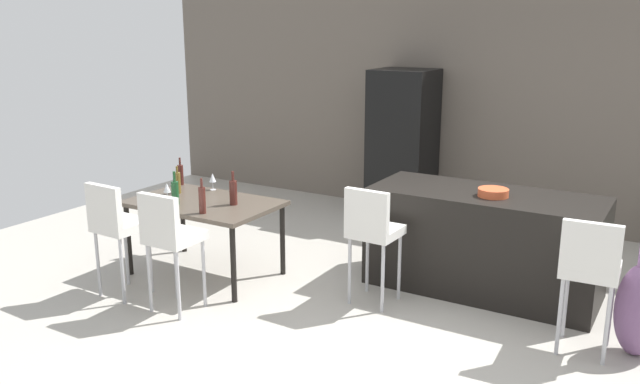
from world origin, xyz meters
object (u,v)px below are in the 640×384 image
(dining_chair_near, at_px, (115,222))
(bar_chair_middle, at_px, (590,265))
(kitchen_island, at_px, (484,242))
(bar_chair_left, at_px, (372,228))
(refrigerator, at_px, (403,144))
(floor_vase, at_px, (639,308))
(wine_bottle_corner, at_px, (233,192))
(wine_glass_middle, at_px, (167,188))
(wine_bottle_right, at_px, (202,200))
(wine_bottle_left, at_px, (178,182))
(dining_chair_far, at_px, (169,233))
(wine_bottle_inner, at_px, (180,174))
(fruit_bowl, at_px, (493,193))
(wine_glass_far, at_px, (212,178))
(wine_bottle_near, at_px, (175,192))
(dining_table, at_px, (204,208))

(dining_chair_near, bearing_deg, bar_chair_middle, 14.95)
(kitchen_island, distance_m, bar_chair_left, 1.11)
(refrigerator, bearing_deg, floor_vase, -39.33)
(wine_bottle_corner, distance_m, wine_glass_middle, 0.66)
(kitchen_island, bearing_deg, bar_chair_middle, -38.54)
(wine_bottle_right, height_order, wine_glass_middle, wine_bottle_right)
(dining_chair_near, xyz_separation_m, wine_bottle_left, (-0.10, 0.90, 0.15))
(bar_chair_left, distance_m, wine_bottle_corner, 1.38)
(floor_vase, bearing_deg, dining_chair_far, -161.01)
(wine_bottle_inner, xyz_separation_m, wine_glass_middle, (0.32, -0.54, 0.01))
(kitchen_island, height_order, dining_chair_far, dining_chair_far)
(wine_bottle_right, xyz_separation_m, wine_glass_middle, (-0.57, 0.15, -0.00))
(kitchen_island, xyz_separation_m, wine_bottle_right, (-2.16, -1.32, 0.41))
(kitchen_island, xyz_separation_m, wine_glass_middle, (-2.73, -1.16, 0.40))
(bar_chair_left, distance_m, wine_bottle_right, 1.53)
(fruit_bowl, bearing_deg, wine_bottle_left, -164.49)
(dining_chair_near, distance_m, wine_bottle_left, 0.92)
(dining_chair_far, height_order, fruit_bowl, dining_chair_far)
(wine_glass_far, xyz_separation_m, refrigerator, (1.01, 2.43, 0.06))
(wine_bottle_inner, bearing_deg, dining_chair_far, -51.33)
(dining_chair_near, xyz_separation_m, dining_chair_far, (0.63, -0.00, 0.00))
(dining_chair_far, height_order, wine_bottle_corner, wine_bottle_corner)
(wine_bottle_near, bearing_deg, wine_bottle_left, 129.66)
(bar_chair_middle, relative_size, dining_chair_far, 1.00)
(bar_chair_middle, height_order, floor_vase, bar_chair_middle)
(wine_glass_middle, distance_m, floor_vase, 4.14)
(bar_chair_middle, xyz_separation_m, wine_bottle_left, (-3.85, -0.10, 0.15))
(wine_glass_middle, relative_size, refrigerator, 0.09)
(bar_chair_left, relative_size, dining_table, 0.75)
(dining_chair_near, bearing_deg, dining_table, 68.49)
(wine_bottle_left, relative_size, refrigerator, 0.15)
(bar_chair_middle, relative_size, floor_vase, 1.12)
(kitchen_island, relative_size, fruit_bowl, 7.69)
(wine_bottle_left, bearing_deg, dining_chair_near, -83.79)
(wine_bottle_left, xyz_separation_m, floor_vase, (4.19, 0.29, -0.48))
(wine_glass_far, bearing_deg, dining_table, -61.81)
(wine_glass_far, xyz_separation_m, fruit_bowl, (2.71, 0.53, 0.09))
(wine_glass_far, bearing_deg, refrigerator, 67.37)
(wine_bottle_right, bearing_deg, dining_chair_far, -83.66)
(dining_chair_near, distance_m, wine_bottle_near, 0.63)
(dining_chair_near, bearing_deg, wine_bottle_left, 96.21)
(kitchen_island, distance_m, wine_bottle_near, 2.87)
(wine_bottle_right, bearing_deg, dining_chair_near, -139.83)
(dining_chair_near, relative_size, dining_chair_far, 1.00)
(dining_chair_near, distance_m, dining_chair_far, 0.63)
(dining_chair_near, height_order, wine_bottle_near, wine_bottle_near)
(wine_bottle_inner, bearing_deg, wine_glass_far, 0.40)
(bar_chair_left, height_order, wine_bottle_near, wine_bottle_near)
(bar_chair_left, height_order, refrigerator, refrigerator)
(bar_chair_left, xyz_separation_m, wine_bottle_corner, (-1.37, -0.15, 0.16))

